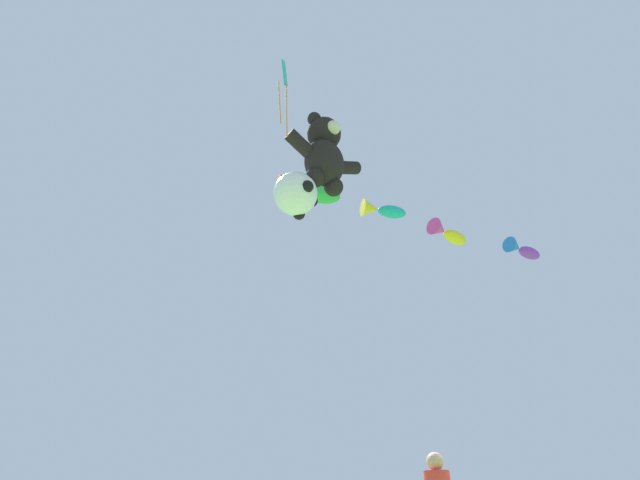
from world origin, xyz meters
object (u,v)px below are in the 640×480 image
at_px(fish_kite_emerald, 305,191).
at_px(diamond_kite, 284,82).
at_px(fish_kite_violet, 522,250).
at_px(soccer_ball_kite, 296,194).
at_px(fish_kite_teal, 381,210).
at_px(fish_kite_goldfin, 447,233).
at_px(teddy_bear_kite, 324,153).

xyz_separation_m(fish_kite_emerald, diamond_kite, (-2.29, -2.24, 1.11)).
bearing_deg(fish_kite_violet, fish_kite_emerald, 168.13).
xyz_separation_m(fish_kite_violet, diamond_kite, (-10.74, -0.46, 1.00)).
bearing_deg(soccer_ball_kite, fish_kite_teal, 20.84).
distance_m(fish_kite_emerald, fish_kite_teal, 2.99).
bearing_deg(fish_kite_goldfin, fish_kite_teal, 161.65).
distance_m(fish_kite_goldfin, diamond_kite, 7.73).
relative_size(soccer_ball_kite, fish_kite_violet, 0.67).
relative_size(fish_kite_teal, fish_kite_goldfin, 0.93).
height_order(fish_kite_emerald, fish_kite_goldfin, fish_kite_emerald).
relative_size(soccer_ball_kite, fish_kite_goldfin, 0.66).
distance_m(teddy_bear_kite, fish_kite_emerald, 2.48).
bearing_deg(teddy_bear_kite, diamond_kite, -178.68).
distance_m(teddy_bear_kite, fish_kite_teal, 4.52).
distance_m(fish_kite_teal, fish_kite_violet, 5.73).
distance_m(teddy_bear_kite, fish_kite_violet, 9.47).
bearing_deg(soccer_ball_kite, teddy_bear_kite, -20.68).
height_order(soccer_ball_kite, fish_kite_emerald, fish_kite_emerald).
distance_m(fish_kite_teal, diamond_kite, 5.66).
distance_m(soccer_ball_kite, fish_kite_violet, 10.30).
height_order(soccer_ball_kite, fish_kite_violet, fish_kite_violet).
bearing_deg(soccer_ball_kite, fish_kite_violet, 1.05).
bearing_deg(fish_kite_violet, fish_kite_goldfin, 166.00).
bearing_deg(soccer_ball_kite, fish_kite_emerald, 50.17).
height_order(fish_kite_goldfin, diamond_kite, diamond_kite).
xyz_separation_m(teddy_bear_kite, fish_kite_emerald, (0.98, 2.21, 0.56)).
height_order(fish_kite_teal, fish_kite_violet, fish_kite_teal).
bearing_deg(fish_kite_teal, fish_kite_violet, -15.85).
distance_m(soccer_ball_kite, diamond_kite, 3.16).
relative_size(fish_kite_violet, diamond_kite, 0.65).
relative_size(teddy_bear_kite, fish_kite_teal, 1.46).
relative_size(fish_kite_teal, fish_kite_violet, 0.95).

